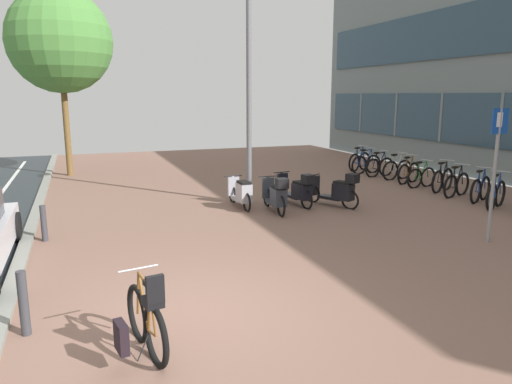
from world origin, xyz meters
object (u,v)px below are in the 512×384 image
bicycle_rack_03 (457,185)px  scooter_mid (276,195)px  bicycle_rack_09 (366,164)px  scooter_far (241,193)px  lamp_post (249,84)px  bicycle_rack_04 (442,180)px  bicycle_rack_08 (380,167)px  bollard_near (24,303)px  bicycle_rack_07 (397,170)px  parking_sign (496,162)px  bicycle_rack_02 (480,189)px  bicycle_rack_10 (359,161)px  bicycle_rack_06 (409,173)px  scooter_extra (297,190)px  bicycle_rack_01 (496,195)px  street_tree (60,41)px  bollard_far (44,223)px  scooter_near (337,191)px  bicycle_rack_05 (421,177)px  bicycle_foreground (145,322)px

bicycle_rack_03 → scooter_mid: (-5.82, 0.03, 0.10)m
bicycle_rack_03 → bicycle_rack_09: (-0.10, 4.63, 0.01)m
scooter_far → lamp_post: size_ratio=0.29×
bicycle_rack_04 → bicycle_rack_03: bearing=-101.6°
bicycle_rack_08 → scooter_mid: bearing=-146.6°
bicycle_rack_09 → bollard_near: bicycle_rack_09 is taller
bicycle_rack_09 → bollard_near: size_ratio=1.70×
bicycle_rack_07 → parking_sign: size_ratio=0.51×
scooter_far → lamp_post: lamp_post is taller
bicycle_rack_02 → bicycle_rack_10: (-0.05, 6.18, 0.01)m
bicycle_rack_06 → scooter_extra: size_ratio=0.68×
bicycle_rack_01 → bicycle_rack_09: bearing=89.9°
parking_sign → street_tree: 14.80m
bicycle_rack_01 → bicycle_rack_02: (0.24, 0.77, -0.01)m
bicycle_rack_06 → bollard_near: 13.36m
scooter_far → bollard_far: 4.97m
parking_sign → bollard_near: size_ratio=3.22×
bicycle_rack_08 → scooter_extra: size_ratio=0.74×
bicycle_rack_06 → scooter_near: 4.66m
bicycle_rack_05 → lamp_post: size_ratio=0.22×
bicycle_rack_10 → lamp_post: 7.94m
parking_sign → bicycle_rack_04: bearing=58.0°
bicycle_rack_10 → scooter_near: size_ratio=0.83×
bicycle_rack_09 → street_tree: size_ratio=0.21×
scooter_near → bicycle_rack_02: bearing=-11.5°
bicycle_foreground → bicycle_rack_05: 12.28m
bollard_near → scooter_mid: bearing=41.4°
scooter_far → parking_sign: bearing=-50.8°
bicycle_rack_01 → scooter_mid: 5.93m
bicycle_rack_05 → bicycle_rack_08: size_ratio=0.91×
bicycle_rack_03 → bicycle_rack_08: (-0.03, 3.86, -0.00)m
bicycle_rack_04 → bollard_near: bicycle_rack_04 is taller
bicycle_rack_06 → parking_sign: 6.85m
bicycle_rack_06 → scooter_near: size_ratio=0.79×
bicycle_rack_04 → scooter_near: bearing=-170.4°
bollard_near → bicycle_rack_03: bearing=22.9°
bicycle_rack_06 → bollard_far: 11.69m
bicycle_rack_09 → lamp_post: size_ratio=0.24×
scooter_mid → bollard_far: size_ratio=2.34×
bicycle_rack_03 → scooter_near: (-4.01, 0.07, 0.09)m
bicycle_rack_06 → scooter_extra: bearing=-160.9°
bicycle_foreground → street_tree: bearing=93.8°
bicycle_rack_01 → bollard_near: 11.60m
bicycle_rack_03 → bicycle_foreground: bearing=-150.0°
bicycle_rack_09 → bollard_near: bearing=-139.9°
parking_sign → bollard_far: bearing=159.1°
bicycle_rack_05 → parking_sign: (-2.69, -5.35, 1.34)m
bicycle_foreground → bicycle_rack_09: bearing=46.6°
bicycle_rack_01 → scooter_near: bicycle_rack_01 is taller
bicycle_rack_01 → bicycle_rack_08: bicycle_rack_01 is taller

